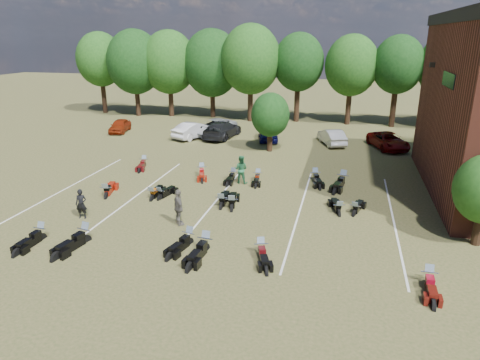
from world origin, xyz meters
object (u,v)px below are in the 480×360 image
(car_0, at_px, (120,126))
(person_green, at_px, (241,169))
(person_black, at_px, (81,204))
(person_grey, at_px, (179,207))
(motorcycle_3, at_px, (189,244))
(motorcycle_14, at_px, (144,166))
(motorcycle_7, at_px, (107,198))
(car_4, at_px, (268,133))

(car_0, relative_size, person_green, 2.01)
(car_0, distance_m, person_black, 21.89)
(person_grey, distance_m, motorcycle_3, 2.53)
(person_black, relative_size, person_green, 0.86)
(car_0, xyz_separation_m, motorcycle_14, (7.76, -10.43, -0.65))
(person_grey, bearing_deg, motorcycle_7, 26.62)
(person_green, relative_size, motorcycle_3, 0.87)
(person_black, bearing_deg, motorcycle_3, -26.18)
(car_0, xyz_separation_m, person_green, (15.72, -12.34, 0.30))
(motorcycle_3, bearing_deg, person_black, 179.45)
(motorcycle_7, distance_m, motorcycle_14, 6.58)
(car_4, bearing_deg, person_green, -101.03)
(motorcycle_3, distance_m, motorcycle_7, 8.38)
(person_black, distance_m, motorcycle_3, 6.85)
(car_0, distance_m, car_4, 15.22)
(car_4, distance_m, motorcycle_7, 18.44)
(motorcycle_3, bearing_deg, motorcycle_7, 159.21)
(car_4, relative_size, person_grey, 2.18)
(motorcycle_3, bearing_deg, car_0, 137.92)
(person_green, xyz_separation_m, person_grey, (-1.49, -7.23, 0.02))
(person_green, bearing_deg, car_4, -84.81)
(motorcycle_14, bearing_deg, motorcycle_3, -68.14)
(car_0, relative_size, car_4, 0.91)
(car_4, xyz_separation_m, motorcycle_3, (0.27, -21.70, -0.72))
(person_green, xyz_separation_m, motorcycle_14, (-7.96, 1.91, -0.95))
(car_0, xyz_separation_m, car_4, (15.22, 0.17, 0.07))
(person_black, bearing_deg, car_0, 100.39)
(motorcycle_3, bearing_deg, motorcycle_14, 137.03)
(motorcycle_3, bearing_deg, car_4, 102.89)
(car_0, distance_m, person_green, 19.98)
(car_0, bearing_deg, motorcycle_3, -66.52)
(car_4, bearing_deg, person_grey, -106.21)
(person_green, relative_size, motorcycle_7, 0.81)
(motorcycle_3, distance_m, motorcycle_14, 13.52)
(person_grey, xyz_separation_m, motorcycle_3, (1.26, -1.96, -0.97))
(car_0, distance_m, person_grey, 24.19)
(motorcycle_3, xyz_separation_m, motorcycle_14, (-7.72, 11.10, 0.00))
(car_0, height_order, motorcycle_7, car_0)
(person_green, bearing_deg, motorcycle_3, 91.45)
(motorcycle_7, bearing_deg, car_4, -126.76)
(car_4, bearing_deg, motorcycle_14, -138.46)
(person_black, bearing_deg, motorcycle_7, 83.79)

